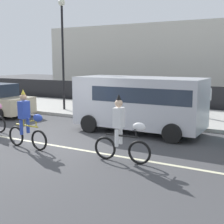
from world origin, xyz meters
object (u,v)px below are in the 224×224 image
parade_cyclist_cobalt (27,123)px  parked_van_silver (141,100)px  pedestrian_onlooker (207,100)px  street_lamp_post (62,38)px  parade_cyclist_zebra (122,133)px

parade_cyclist_cobalt → parked_van_silver: 4.51m
parade_cyclist_cobalt → pedestrian_onlooker: size_ratio=1.19×
parked_van_silver → street_lamp_post: 6.81m
street_lamp_post → pedestrian_onlooker: size_ratio=3.62×
parked_van_silver → pedestrian_onlooker: size_ratio=3.09×
parade_cyclist_zebra → parade_cyclist_cobalt: bearing=-175.3°
parade_cyclist_zebra → pedestrian_onlooker: (0.74, 7.16, 0.17)m
parade_cyclist_cobalt → parade_cyclist_zebra: bearing=4.7°
parade_cyclist_cobalt → pedestrian_onlooker: 8.47m
parade_cyclist_zebra → street_lamp_post: size_ratio=0.33×
parade_cyclist_cobalt → street_lamp_post: bearing=118.5°
parked_van_silver → pedestrian_onlooker: (1.77, 3.58, -0.27)m
parade_cyclist_cobalt → street_lamp_post: (-3.45, 6.35, 3.15)m
parade_cyclist_cobalt → parked_van_silver: parked_van_silver is taller
street_lamp_post → pedestrian_onlooker: street_lamp_post is taller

